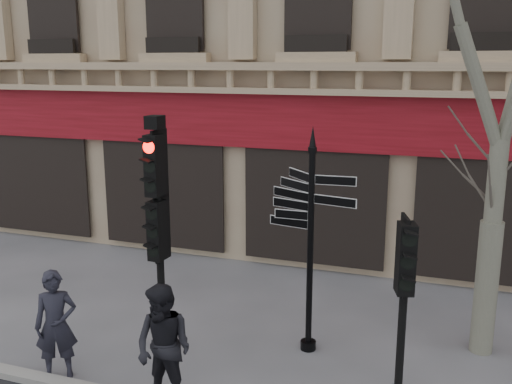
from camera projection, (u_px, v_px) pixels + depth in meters
ground at (241, 370)px, 9.35m from camera, size 80.00×80.00×0.00m
fingerpost at (311, 204)px, 9.46m from camera, size 2.13×2.13×3.94m
traffic_signal_main at (158, 206)px, 9.54m from camera, size 0.47×0.35×4.09m
traffic_signal_secondary at (405, 278)px, 8.20m from camera, size 0.53×0.44×2.73m
pedestrian_a at (56, 325)px, 8.97m from camera, size 0.78×0.71×1.79m
pedestrian_b at (164, 348)px, 8.16m from camera, size 1.02×0.85×1.87m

